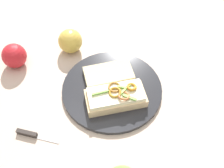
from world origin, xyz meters
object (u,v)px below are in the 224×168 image
(apple_1, at_px, (70,41))
(knife, at_px, (31,135))
(bread_slice_side, at_px, (109,74))
(sandwich, at_px, (116,97))
(apple_2, at_px, (14,56))
(plate, at_px, (112,89))

(apple_1, relative_size, knife, 0.66)
(apple_1, height_order, knife, apple_1)
(bread_slice_side, bearing_deg, apple_1, -58.57)
(sandwich, relative_size, apple_2, 2.35)
(plate, height_order, knife, knife)
(sandwich, height_order, bread_slice_side, sandwich)
(apple_1, distance_m, apple_2, 0.18)
(sandwich, xyz_separation_m, apple_1, (-0.13, -0.23, 0.01))
(apple_2, relative_size, knife, 0.65)
(bread_slice_side, bearing_deg, knife, 29.79)
(sandwich, bearing_deg, apple_2, -38.13)
(plate, xyz_separation_m, apple_1, (-0.09, -0.20, 0.03))
(plate, xyz_separation_m, knife, (0.24, -0.12, 0.00))
(sandwich, distance_m, bread_slice_side, 0.10)
(sandwich, height_order, apple_2, apple_2)
(apple_1, xyz_separation_m, apple_2, (0.14, -0.12, -0.00))
(bread_slice_side, bearing_deg, apple_2, -25.38)
(plate, distance_m, bread_slice_side, 0.05)
(bread_slice_side, xyz_separation_m, apple_1, (-0.05, -0.17, 0.02))
(bread_slice_side, distance_m, apple_1, 0.18)
(knife, bearing_deg, apple_1, 90.57)
(bread_slice_side, relative_size, apple_1, 1.85)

